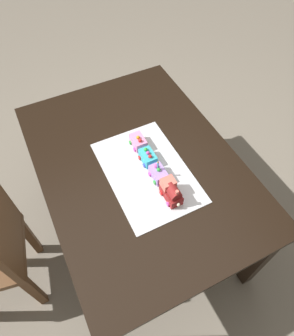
{
  "coord_description": "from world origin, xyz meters",
  "views": [
    {
      "loc": [
        -0.88,
        0.38,
        2.0
      ],
      "look_at": [
        -0.08,
        -0.01,
        0.77
      ],
      "focal_mm": 32.03,
      "sensor_mm": 36.0,
      "label": 1
    }
  ],
  "objects_px": {
    "cake_locomotive": "(171,191)",
    "cake_car_flatbed_bubblegum": "(138,142)",
    "dining_table": "(138,174)",
    "cake_car_hopper_lavender": "(158,174)",
    "cake_car_tanker_turquoise": "(148,157)",
    "birthday_candle": "(158,164)"
  },
  "relations": [
    {
      "from": "cake_locomotive",
      "to": "cake_car_flatbed_bubblegum",
      "type": "height_order",
      "value": "cake_locomotive"
    },
    {
      "from": "dining_table",
      "to": "cake_car_hopper_lavender",
      "type": "distance_m",
      "value": 0.2
    },
    {
      "from": "dining_table",
      "to": "cake_car_tanker_turquoise",
      "type": "distance_m",
      "value": 0.15
    },
    {
      "from": "dining_table",
      "to": "cake_locomotive",
      "type": "relative_size",
      "value": 10.0
    },
    {
      "from": "dining_table",
      "to": "cake_car_hopper_lavender",
      "type": "height_order",
      "value": "cake_car_hopper_lavender"
    },
    {
      "from": "cake_car_hopper_lavender",
      "to": "birthday_candle",
      "type": "relative_size",
      "value": 1.98
    },
    {
      "from": "birthday_candle",
      "to": "dining_table",
      "type": "bearing_deg",
      "value": 22.37
    },
    {
      "from": "cake_car_hopper_lavender",
      "to": "cake_locomotive",
      "type": "bearing_deg",
      "value": 180.0
    },
    {
      "from": "dining_table",
      "to": "birthday_candle",
      "type": "xyz_separation_m",
      "value": [
        -0.12,
        -0.05,
        0.21
      ]
    },
    {
      "from": "cake_car_tanker_turquoise",
      "to": "cake_locomotive",
      "type": "bearing_deg",
      "value": 180.0
    },
    {
      "from": "cake_car_flatbed_bubblegum",
      "to": "cake_car_tanker_turquoise",
      "type": "bearing_deg",
      "value": 180.0
    },
    {
      "from": "cake_locomotive",
      "to": "cake_car_tanker_turquoise",
      "type": "bearing_deg",
      "value": -0.0
    },
    {
      "from": "cake_car_flatbed_bubblegum",
      "to": "birthday_candle",
      "type": "bearing_deg",
      "value": 180.0
    },
    {
      "from": "cake_locomotive",
      "to": "cake_car_hopper_lavender",
      "type": "height_order",
      "value": "cake_locomotive"
    },
    {
      "from": "dining_table",
      "to": "birthday_candle",
      "type": "distance_m",
      "value": 0.25
    },
    {
      "from": "dining_table",
      "to": "cake_car_tanker_turquoise",
      "type": "height_order",
      "value": "cake_car_tanker_turquoise"
    },
    {
      "from": "cake_locomotive",
      "to": "birthday_candle",
      "type": "relative_size",
      "value": 2.77
    },
    {
      "from": "cake_car_hopper_lavender",
      "to": "cake_car_flatbed_bubblegum",
      "type": "distance_m",
      "value": 0.23
    },
    {
      "from": "dining_table",
      "to": "cake_car_tanker_turquoise",
      "type": "bearing_deg",
      "value": -106.86
    },
    {
      "from": "cake_car_hopper_lavender",
      "to": "cake_car_flatbed_bubblegum",
      "type": "height_order",
      "value": "same"
    },
    {
      "from": "dining_table",
      "to": "cake_car_tanker_turquoise",
      "type": "xyz_separation_m",
      "value": [
        -0.02,
        -0.05,
        0.14
      ]
    },
    {
      "from": "cake_car_flatbed_bubblegum",
      "to": "birthday_candle",
      "type": "xyz_separation_m",
      "value": [
        -0.23,
        0.0,
        0.07
      ]
    }
  ]
}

